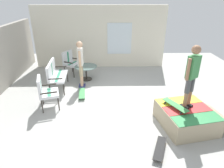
% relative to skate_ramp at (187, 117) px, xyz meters
% --- Properties ---
extents(ground_plane, '(12.00, 12.00, 0.10)m').
position_rel_skate_ramp_xyz_m(ground_plane, '(0.99, 1.96, -0.31)').
color(ground_plane, '#A8A8A3').
extents(house_facade, '(0.23, 6.00, 2.79)m').
position_rel_skate_ramp_xyz_m(house_facade, '(4.79, 2.45, 1.14)').
color(house_facade, silver).
rests_on(house_facade, ground_plane).
extents(skate_ramp, '(1.69, 2.16, 0.52)m').
position_rel_skate_ramp_xyz_m(skate_ramp, '(0.00, 0.00, 0.00)').
color(skate_ramp, tan).
rests_on(skate_ramp, ground_plane).
extents(patio_bench, '(1.29, 0.65, 1.02)m').
position_rel_skate_ramp_xyz_m(patio_bench, '(2.33, 4.01, 0.36)').
color(patio_bench, '#2D2823').
rests_on(patio_bench, ground_plane).
extents(patio_chair_near_house, '(0.80, 0.77, 1.02)m').
position_rel_skate_ramp_xyz_m(patio_chair_near_house, '(3.75, 3.72, 0.35)').
color(patio_chair_near_house, '#2D2823').
rests_on(patio_chair_near_house, ground_plane).
extents(patio_chair_by_wall, '(0.75, 0.70, 1.02)m').
position_rel_skate_ramp_xyz_m(patio_chair_by_wall, '(0.97, 3.99, 0.35)').
color(patio_chair_by_wall, '#2D2823').
rests_on(patio_chair_by_wall, ground_plane).
extents(patio_table, '(0.90, 0.90, 0.57)m').
position_rel_skate_ramp_xyz_m(patio_table, '(3.15, 2.98, 0.15)').
color(patio_table, '#2D2823').
rests_on(patio_table, ground_plane).
extents(person_watching, '(0.48, 0.25, 1.73)m').
position_rel_skate_ramp_xyz_m(person_watching, '(2.50, 3.08, 0.75)').
color(person_watching, navy).
rests_on(person_watching, ground_plane).
extents(person_skater, '(0.36, 0.40, 1.64)m').
position_rel_skate_ramp_xyz_m(person_skater, '(0.11, 0.02, 1.21)').
color(person_skater, black).
rests_on(person_skater, skate_ramp).
extents(skateboard_by_bench, '(0.82, 0.28, 0.10)m').
position_rel_skate_ramp_xyz_m(skateboard_by_bench, '(1.74, 3.00, -0.17)').
color(skateboard_by_bench, '#3F8C4C').
rests_on(skateboard_by_bench, ground_plane).
extents(skateboard_spare, '(0.82, 0.48, 0.10)m').
position_rel_skate_ramp_xyz_m(skateboard_spare, '(-0.96, 0.93, -0.17)').
color(skateboard_spare, black).
rests_on(skateboard_spare, ground_plane).
extents(skateboard_on_ramp, '(0.80, 0.54, 0.10)m').
position_rel_skate_ramp_xyz_m(skateboard_on_ramp, '(0.04, 0.34, 0.35)').
color(skateboard_on_ramp, '#3F8C4C').
rests_on(skateboard_on_ramp, skate_ramp).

